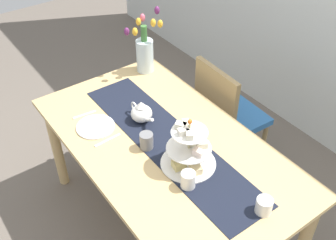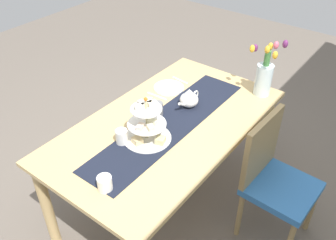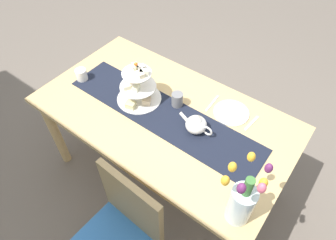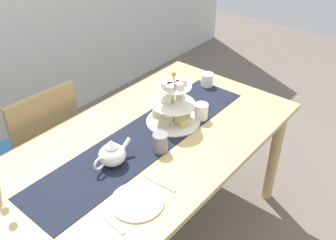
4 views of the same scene
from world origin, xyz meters
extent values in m
plane|color=#6B6056|center=(0.00, 0.00, 0.00)|extent=(8.00, 8.00, 0.00)
cube|color=tan|center=(0.00, 0.00, 0.74)|extent=(1.68, 0.94, 0.03)
cylinder|color=tan|center=(0.77, -0.40, 0.36)|extent=(0.07, 0.07, 0.72)
cylinder|color=tan|center=(0.77, 0.40, 0.36)|extent=(0.07, 0.07, 0.72)
cylinder|color=#9C8254|center=(-0.03, 0.94, 0.21)|extent=(0.04, 0.04, 0.41)
cylinder|color=#9C8254|center=(-0.39, 0.96, 0.21)|extent=(0.04, 0.04, 0.41)
cylinder|color=#9C8254|center=(-0.05, 0.58, 0.21)|extent=(0.04, 0.04, 0.41)
cylinder|color=#9C8254|center=(-0.41, 0.60, 0.21)|extent=(0.04, 0.04, 0.41)
cube|color=#3370B7|center=(-0.22, 0.77, 0.43)|extent=(0.44, 0.44, 0.05)
cube|color=#9C8254|center=(-0.23, 0.58, 0.69)|extent=(0.42, 0.05, 0.45)
cube|color=black|center=(0.00, 0.02, 0.75)|extent=(1.39, 0.32, 0.00)
cylinder|color=beige|center=(0.21, 0.00, 0.90)|extent=(0.01, 0.01, 0.28)
cylinder|color=white|center=(0.21, 0.00, 0.76)|extent=(0.30, 0.30, 0.01)
cylinder|color=white|center=(0.21, 0.00, 0.87)|extent=(0.24, 0.24, 0.01)
cylinder|color=white|center=(0.21, 0.00, 0.98)|extent=(0.19, 0.19, 0.01)
cube|color=beige|center=(0.29, -0.01, 0.78)|extent=(0.07, 0.07, 0.04)
cube|color=beige|center=(0.20, 0.10, 0.78)|extent=(0.07, 0.07, 0.04)
cube|color=beige|center=(0.14, 0.01, 0.78)|extent=(0.07, 0.07, 0.04)
cube|color=#D7C67B|center=(0.21, -0.06, 0.78)|extent=(0.07, 0.07, 0.04)
cube|color=#F2D8C8|center=(0.28, 0.01, 0.89)|extent=(0.06, 0.05, 0.03)
cube|color=beige|center=(0.24, 0.06, 0.89)|extent=(0.06, 0.07, 0.03)
cube|color=beige|center=(0.19, 0.03, 0.89)|extent=(0.05, 0.06, 0.03)
cube|color=beige|center=(0.17, 0.01, 1.00)|extent=(0.07, 0.06, 0.03)
cube|color=silver|center=(0.16, -0.02, 1.00)|extent=(0.07, 0.06, 0.03)
cube|color=silver|center=(0.20, -0.03, 1.00)|extent=(0.05, 0.06, 0.03)
cube|color=silver|center=(0.24, -0.02, 1.00)|extent=(0.07, 0.06, 0.03)
sphere|color=orange|center=(0.21, 0.00, 1.05)|extent=(0.02, 0.02, 0.02)
ellipsoid|color=white|center=(-0.25, 0.00, 0.81)|extent=(0.13, 0.13, 0.10)
cone|color=white|center=(-0.25, 0.00, 0.87)|extent=(0.06, 0.06, 0.04)
cylinder|color=white|center=(-0.16, 0.00, 0.82)|extent=(0.07, 0.02, 0.06)
torus|color=white|center=(-0.33, 0.00, 0.81)|extent=(0.07, 0.01, 0.07)
cylinder|color=white|center=(0.67, 0.09, 0.80)|extent=(0.08, 0.08, 0.08)
cylinder|color=white|center=(-0.36, -0.26, 0.76)|extent=(0.23, 0.23, 0.01)
cube|color=silver|center=(-0.50, -0.26, 0.76)|extent=(0.03, 0.15, 0.01)
cube|color=silver|center=(-0.21, -0.26, 0.76)|extent=(0.02, 0.17, 0.01)
cylinder|color=slate|center=(-0.03, -0.11, 0.80)|extent=(0.08, 0.08, 0.09)
cylinder|color=white|center=(0.33, -0.10, 0.80)|extent=(0.08, 0.08, 0.09)
camera|label=1|loc=(1.39, -0.99, 2.33)|focal=43.50mm
camera|label=2|loc=(1.54, 1.18, 2.21)|focal=39.10mm
camera|label=3|loc=(-0.81, 1.02, 2.17)|focal=31.60mm
camera|label=4|loc=(-1.13, -1.07, 1.93)|focal=39.99mm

